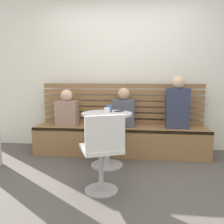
% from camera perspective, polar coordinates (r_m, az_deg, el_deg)
% --- Properties ---
extents(ground, '(8.00, 8.00, 0.00)m').
position_cam_1_polar(ground, '(2.87, -0.26, -16.95)').
color(ground, '#514C47').
extents(back_wall, '(5.20, 0.10, 2.90)m').
position_cam_1_polar(back_wall, '(4.24, 2.53, 11.29)').
color(back_wall, white).
rests_on(back_wall, ground).
extents(booth_bench, '(2.70, 0.52, 0.44)m').
position_cam_1_polar(booth_bench, '(3.92, 1.92, -6.57)').
color(booth_bench, olive).
rests_on(booth_bench, ground).
extents(booth_backrest, '(2.65, 0.04, 0.67)m').
position_cam_1_polar(booth_backrest, '(4.06, 2.26, 1.93)').
color(booth_backrest, olive).
rests_on(booth_backrest, booth_bench).
extents(cafe_table, '(0.68, 0.68, 0.74)m').
position_cam_1_polar(cafe_table, '(3.32, -1.19, -3.99)').
color(cafe_table, '#ADADB2').
rests_on(cafe_table, ground).
extents(white_chair, '(0.53, 0.53, 0.85)m').
position_cam_1_polar(white_chair, '(2.55, -2.22, -9.00)').
color(white_chair, '#ADADB2').
rests_on(white_chair, ground).
extents(person_adult, '(0.34, 0.22, 0.79)m').
position_cam_1_polar(person_adult, '(3.86, 14.99, 1.61)').
color(person_adult, '#333851').
rests_on(person_adult, booth_bench).
extents(person_child_left, '(0.34, 0.22, 0.58)m').
position_cam_1_polar(person_child_left, '(4.00, -10.45, 0.48)').
color(person_child_left, '#9E7F6B').
rests_on(person_child_left, booth_bench).
extents(person_child_middle, '(0.34, 0.22, 0.61)m').
position_cam_1_polar(person_child_middle, '(3.86, 2.74, 0.55)').
color(person_child_middle, '#4C515B').
rests_on(person_child_middle, booth_bench).
extents(cup_mug_blue, '(0.08, 0.08, 0.09)m').
position_cam_1_polar(cup_mug_blue, '(3.38, -0.66, 0.85)').
color(cup_mug_blue, '#3D5B9E').
rests_on(cup_mug_blue, cafe_table).
extents(cup_ceramic_white, '(0.08, 0.08, 0.07)m').
position_cam_1_polar(cup_ceramic_white, '(3.29, -1.19, 0.42)').
color(cup_ceramic_white, white).
rests_on(cup_ceramic_white, cafe_table).
extents(phone_on_table, '(0.14, 0.15, 0.01)m').
position_cam_1_polar(phone_on_table, '(3.42, 1.77, 0.19)').
color(phone_on_table, black).
rests_on(phone_on_table, cafe_table).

